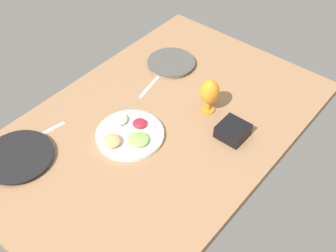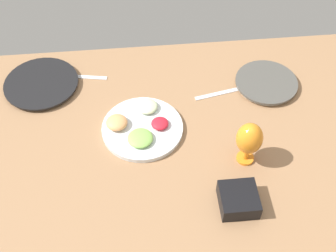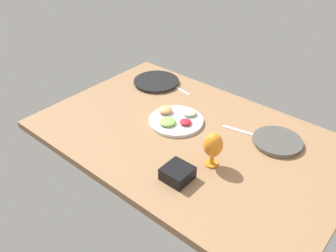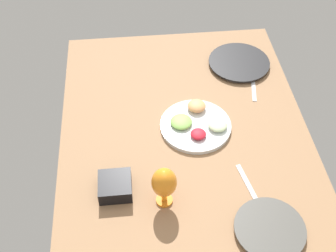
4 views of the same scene
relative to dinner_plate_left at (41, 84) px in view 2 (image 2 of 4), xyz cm
name	(u,v)px [view 2 (image 2 of 4)]	position (x,y,z in cm)	size (l,w,h in cm)	color
ground_plane	(178,141)	(51.85, -31.77, -3.05)	(160.00, 104.00, 4.00)	#99704C
dinner_plate_left	(41,84)	(0.00, 0.00, 0.00)	(29.64, 29.64, 2.02)	#4C4C51
dinner_plate_right	(266,83)	(90.13, -8.46, 0.14)	(24.94, 24.94, 2.29)	silver
fruit_platter	(141,127)	(38.53, -26.72, 0.50)	(30.02, 30.02, 5.19)	silver
hurricane_glass_orange	(249,139)	(74.14, -43.62, 10.04)	(9.05, 9.05, 17.74)	orange
square_bowl_black	(239,199)	(67.95, -61.28, 2.27)	(12.21, 12.21, 5.97)	black
fork_by_left_plate	(85,77)	(17.33, 3.27, -0.75)	(18.00, 1.80, 0.60)	silver
fork_by_right_plate	(217,94)	(69.52, -11.53, -0.75)	(18.00, 1.80, 0.60)	silver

